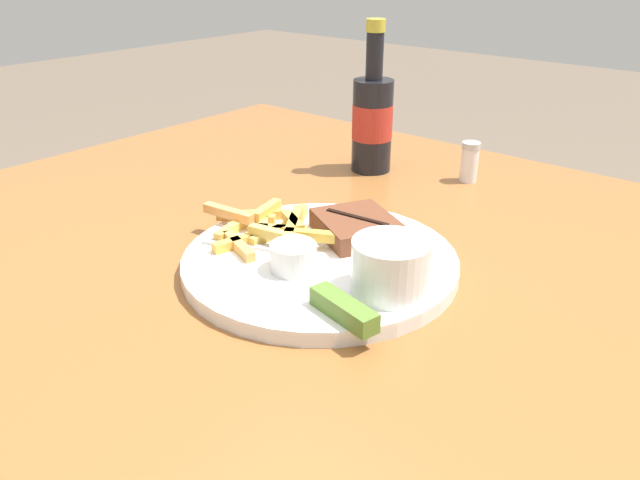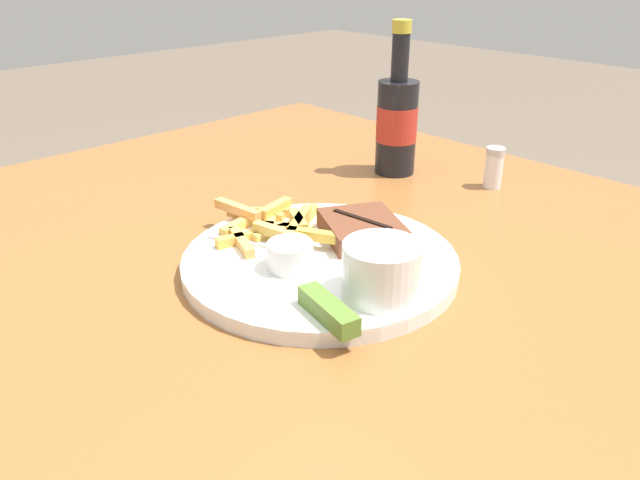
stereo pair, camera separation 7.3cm
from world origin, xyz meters
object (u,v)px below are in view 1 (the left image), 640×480
dipping_sauce_cup (296,257)px  beer_bottle (372,119)px  coleslaw_cup (391,264)px  steak_portion (357,227)px  pickle_spear (344,309)px  fork_utensil (251,246)px  salt_shaker (470,162)px  dinner_plate (320,262)px

dipping_sauce_cup → beer_bottle: (-0.17, 0.38, 0.05)m
coleslaw_cup → beer_bottle: beer_bottle is taller
coleslaw_cup → beer_bottle: (-0.27, 0.35, 0.04)m
steak_portion → pickle_spear: size_ratio=1.54×
fork_utensil → salt_shaker: bearing=55.0°
steak_portion → dipping_sauce_cup: 0.12m
steak_portion → salt_shaker: (-0.01, 0.32, 0.00)m
pickle_spear → dinner_plate: bearing=139.6°
coleslaw_cup → pickle_spear: (-0.01, -0.07, -0.02)m
beer_bottle → salt_shaker: beer_bottle is taller
beer_bottle → pickle_spear: bearing=-57.4°
salt_shaker → beer_bottle: bearing=-160.1°
coleslaw_cup → salt_shaker: bearing=106.5°
coleslaw_cup → dipping_sauce_cup: bearing=-164.6°
dinner_plate → fork_utensil: bearing=-154.1°
coleslaw_cup → dipping_sauce_cup: (-0.11, -0.03, -0.02)m
pickle_spear → salt_shaker: bearing=103.5°
steak_portion → coleslaw_cup: bearing=-39.0°
beer_bottle → steak_portion: bearing=-57.6°
dinner_plate → beer_bottle: 0.38m
pickle_spear → salt_shaker: salt_shaker is taller
dinner_plate → dipping_sauce_cup: (0.00, -0.05, 0.03)m
dinner_plate → salt_shaker: 0.39m
coleslaw_cup → salt_shaker: 0.42m
coleslaw_cup → beer_bottle: bearing=128.2°
dinner_plate → dipping_sauce_cup: bearing=-84.5°
coleslaw_cup → dipping_sauce_cup: coleslaw_cup is taller
dipping_sauce_cup → pickle_spear: size_ratio=0.61×
steak_portion → fork_utensil: (-0.08, -0.11, -0.01)m
dipping_sauce_cup → pickle_spear: bearing=-23.2°
coleslaw_cup → fork_utensil: (-0.19, -0.02, -0.03)m
dinner_plate → coleslaw_cup: 0.12m
pickle_spear → beer_bottle: size_ratio=0.35×
fork_utensil → beer_bottle: beer_bottle is taller
fork_utensil → salt_shaker: 0.43m
salt_shaker → fork_utensil: bearing=-99.1°
coleslaw_cup → pickle_spear: coleslaw_cup is taller
coleslaw_cup → dipping_sauce_cup: 0.11m
steak_portion → salt_shaker: size_ratio=2.04×
coleslaw_cup → dipping_sauce_cup: size_ratio=1.58×
fork_utensil → beer_bottle: (-0.09, 0.37, 0.07)m
pickle_spear → fork_utensil: pickle_spear is taller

